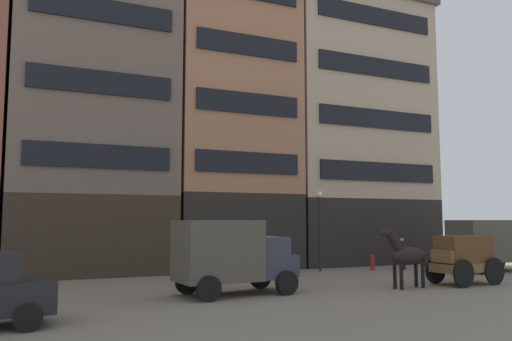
{
  "coord_description": "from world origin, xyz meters",
  "views": [
    {
      "loc": [
        -6.63,
        -17.18,
        2.64
      ],
      "look_at": [
        1.82,
        1.92,
        4.69
      ],
      "focal_mm": 35.25,
      "sensor_mm": 36.0,
      "label": 1
    }
  ],
  "objects_px": {
    "cargo_wagon": "(463,256)",
    "pedestrian_officer": "(402,251)",
    "fire_hydrant_curbside": "(372,262)",
    "delivery_truck_far": "(233,254)",
    "delivery_truck_near": "(489,243)",
    "streetlamp_curbside": "(320,219)",
    "draft_horse": "(406,255)"
  },
  "relations": [
    {
      "from": "delivery_truck_far",
      "to": "fire_hydrant_curbside",
      "type": "height_order",
      "value": "delivery_truck_far"
    },
    {
      "from": "draft_horse",
      "to": "pedestrian_officer",
      "type": "relative_size",
      "value": 1.31
    },
    {
      "from": "cargo_wagon",
      "to": "pedestrian_officer",
      "type": "height_order",
      "value": "cargo_wagon"
    },
    {
      "from": "delivery_truck_far",
      "to": "pedestrian_officer",
      "type": "xyz_separation_m",
      "value": [
        11.39,
        4.59,
        -0.44
      ]
    },
    {
      "from": "delivery_truck_far",
      "to": "fire_hydrant_curbside",
      "type": "bearing_deg",
      "value": 27.62
    },
    {
      "from": "cargo_wagon",
      "to": "draft_horse",
      "type": "relative_size",
      "value": 1.27
    },
    {
      "from": "draft_horse",
      "to": "fire_hydrant_curbside",
      "type": "bearing_deg",
      "value": 63.71
    },
    {
      "from": "draft_horse",
      "to": "pedestrian_officer",
      "type": "distance_m",
      "value": 7.4
    },
    {
      "from": "delivery_truck_near",
      "to": "streetlamp_curbside",
      "type": "xyz_separation_m",
      "value": [
        -7.91,
        3.57,
        1.25
      ]
    },
    {
      "from": "pedestrian_officer",
      "to": "streetlamp_curbside",
      "type": "xyz_separation_m",
      "value": [
        -4.32,
        1.18,
        1.69
      ]
    },
    {
      "from": "fire_hydrant_curbside",
      "to": "cargo_wagon",
      "type": "bearing_deg",
      "value": -91.69
    },
    {
      "from": "draft_horse",
      "to": "delivery_truck_far",
      "type": "bearing_deg",
      "value": 170.13
    },
    {
      "from": "cargo_wagon",
      "to": "fire_hydrant_curbside",
      "type": "height_order",
      "value": "cargo_wagon"
    },
    {
      "from": "cargo_wagon",
      "to": "pedestrian_officer",
      "type": "distance_m",
      "value": 6.01
    },
    {
      "from": "draft_horse",
      "to": "delivery_truck_far",
      "type": "xyz_separation_m",
      "value": [
        -6.75,
        1.18,
        0.15
      ]
    },
    {
      "from": "pedestrian_officer",
      "to": "streetlamp_curbside",
      "type": "height_order",
      "value": "streetlamp_curbside"
    },
    {
      "from": "pedestrian_officer",
      "to": "streetlamp_curbside",
      "type": "distance_m",
      "value": 4.79
    },
    {
      "from": "draft_horse",
      "to": "delivery_truck_far",
      "type": "relative_size",
      "value": 0.52
    },
    {
      "from": "streetlamp_curbside",
      "to": "fire_hydrant_curbside",
      "type": "distance_m",
      "value": 3.66
    },
    {
      "from": "cargo_wagon",
      "to": "streetlamp_curbside",
      "type": "distance_m",
      "value": 7.58
    },
    {
      "from": "delivery_truck_far",
      "to": "pedestrian_officer",
      "type": "relative_size",
      "value": 2.5
    },
    {
      "from": "delivery_truck_near",
      "to": "delivery_truck_far",
      "type": "relative_size",
      "value": 0.98
    },
    {
      "from": "draft_horse",
      "to": "cargo_wagon",
      "type": "bearing_deg",
      "value": 0.06
    },
    {
      "from": "delivery_truck_near",
      "to": "fire_hydrant_curbside",
      "type": "bearing_deg",
      "value": 149.72
    },
    {
      "from": "cargo_wagon",
      "to": "pedestrian_officer",
      "type": "bearing_deg",
      "value": 73.71
    },
    {
      "from": "streetlamp_curbside",
      "to": "fire_hydrant_curbside",
      "type": "relative_size",
      "value": 4.96
    },
    {
      "from": "delivery_truck_far",
      "to": "streetlamp_curbside",
      "type": "xyz_separation_m",
      "value": [
        7.07,
        5.77,
        1.25
      ]
    },
    {
      "from": "fire_hydrant_curbside",
      "to": "delivery_truck_far",
      "type": "bearing_deg",
      "value": -152.38
    },
    {
      "from": "delivery_truck_far",
      "to": "cargo_wagon",
      "type": "bearing_deg",
      "value": -6.89
    },
    {
      "from": "pedestrian_officer",
      "to": "fire_hydrant_curbside",
      "type": "xyz_separation_m",
      "value": [
        -1.5,
        0.58,
        -0.55
      ]
    },
    {
      "from": "draft_horse",
      "to": "streetlamp_curbside",
      "type": "distance_m",
      "value": 7.1
    },
    {
      "from": "delivery_truck_near",
      "to": "streetlamp_curbside",
      "type": "height_order",
      "value": "streetlamp_curbside"
    }
  ]
}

